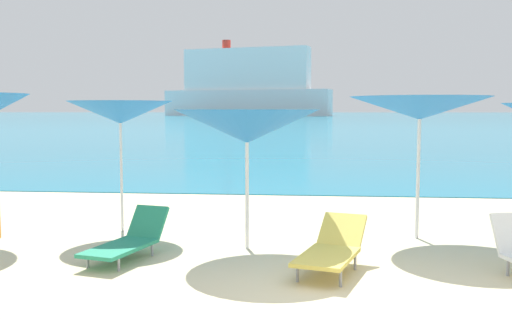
{
  "coord_description": "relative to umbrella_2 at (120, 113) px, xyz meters",
  "views": [
    {
      "loc": [
        -0.37,
        -5.77,
        2.03
      ],
      "look_at": [
        -1.32,
        3.76,
        1.2
      ],
      "focal_mm": 40.9,
      "sensor_mm": 36.0,
      "label": 1
    }
  ],
  "objects": [
    {
      "name": "umbrella_3",
      "position": [
        2.22,
        -1.02,
        -0.19
      ],
      "size": [
        2.29,
        2.29,
        2.03
      ],
      "color": "silver",
      "rests_on": "ground_plane"
    },
    {
      "name": "cruise_ship",
      "position": [
        -19.52,
        186.77,
        7.99
      ],
      "size": [
        57.62,
        20.71,
        25.51
      ],
      "rotation": [
        0.0,
        0.0,
        -0.23
      ],
      "color": "white",
      "rests_on": "ocean_water"
    },
    {
      "name": "ocean_water",
      "position": [
        3.55,
        224.3,
        -1.97
      ],
      "size": [
        650.0,
        440.0,
        0.02
      ],
      "primitive_type": "cube",
      "color": "teal",
      "rests_on": "ground_plane"
    },
    {
      "name": "umbrella_4",
      "position": [
        4.82,
        -0.09,
        0.07
      ],
      "size": [
        2.39,
        2.39,
        2.23
      ],
      "color": "silver",
      "rests_on": "ground_plane"
    },
    {
      "name": "lounge_chair_1",
      "position": [
        3.42,
        -2.13,
        -1.68
      ],
      "size": [
        1.01,
        1.68,
        0.61
      ],
      "rotation": [
        0.0,
        0.0,
        -0.28
      ],
      "color": "#D8BF4C",
      "rests_on": "ground_plane"
    },
    {
      "name": "ground_plane",
      "position": [
        3.55,
        6.4,
        -2.13
      ],
      "size": [
        50.0,
        100.0,
        0.3
      ],
      "primitive_type": "cube",
      "color": "beige"
    },
    {
      "name": "lounge_chair_5",
      "position": [
        0.68,
        -1.77,
        -1.73
      ],
      "size": [
        0.9,
        1.58,
        0.63
      ],
      "rotation": [
        0.0,
        0.0,
        -0.26
      ],
      "color": "#268C66",
      "rests_on": "ground_plane"
    },
    {
      "name": "umbrella_2",
      "position": [
        0.0,
        0.0,
        0.0
      ],
      "size": [
        1.73,
        1.73,
        2.17
      ],
      "color": "silver",
      "rests_on": "ground_plane"
    }
  ]
}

